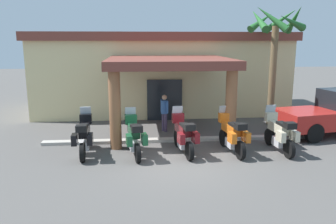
% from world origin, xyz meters
% --- Properties ---
extents(ground_plane, '(80.00, 80.00, 0.00)m').
position_xyz_m(ground_plane, '(0.00, 0.00, 0.00)').
color(ground_plane, '#514F4C').
extents(motel_building, '(14.12, 10.93, 4.47)m').
position_xyz_m(motel_building, '(0.01, 8.97, 2.27)').
color(motel_building, beige).
rests_on(motel_building, ground_plane).
extents(motorcycle_black, '(0.72, 2.21, 1.61)m').
position_xyz_m(motorcycle_black, '(-3.31, 1.05, 0.70)').
color(motorcycle_black, black).
rests_on(motorcycle_black, ground_plane).
extents(motorcycle_green, '(0.83, 2.20, 1.61)m').
position_xyz_m(motorcycle_green, '(-1.53, 0.84, 0.70)').
color(motorcycle_green, black).
rests_on(motorcycle_green, ground_plane).
extents(motorcycle_maroon, '(0.81, 2.21, 1.61)m').
position_xyz_m(motorcycle_maroon, '(0.26, 0.89, 0.70)').
color(motorcycle_maroon, black).
rests_on(motorcycle_maroon, ground_plane).
extents(motorcycle_orange, '(0.78, 2.21, 1.61)m').
position_xyz_m(motorcycle_orange, '(2.04, 0.81, 0.70)').
color(motorcycle_orange, black).
rests_on(motorcycle_orange, ground_plane).
extents(motorcycle_cream, '(0.72, 2.21, 1.61)m').
position_xyz_m(motorcycle_cream, '(3.82, 0.78, 0.70)').
color(motorcycle_cream, black).
rests_on(motorcycle_cream, ground_plane).
extents(pedestrian, '(0.32, 0.46, 1.67)m').
position_xyz_m(pedestrian, '(-0.19, 4.00, 0.97)').
color(pedestrian, '#3F334C').
rests_on(pedestrian, ground_plane).
extents(palm_tree_near_portico, '(2.52, 2.64, 5.67)m').
position_xyz_m(palm_tree_near_portico, '(5.06, 4.75, 4.27)').
color(palm_tree_near_portico, brown).
rests_on(palm_tree_near_portico, ground_plane).
extents(curb_strip, '(10.91, 0.36, 0.12)m').
position_xyz_m(curb_strip, '(0.26, 2.42, 0.06)').
color(curb_strip, '#ADA89E').
rests_on(curb_strip, ground_plane).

